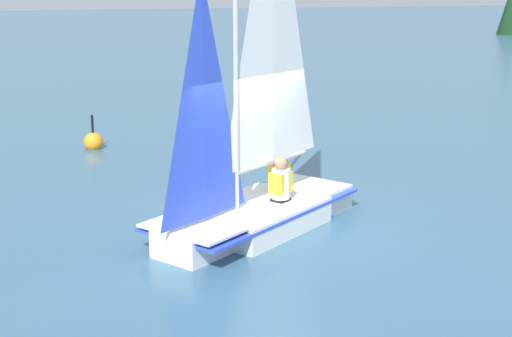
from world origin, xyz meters
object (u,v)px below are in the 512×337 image
sailboat_main (256,179)px  sailor_helm (281,189)px  buoy_marker (93,142)px  sailor_crew (279,178)px

sailboat_main → sailor_helm: sailboat_main is taller
sailboat_main → buoy_marker: bearing=-108.9°
sailor_crew → buoy_marker: (6.49, 2.15, -0.46)m
sailboat_main → sailor_helm: 0.49m
sailor_helm → sailboat_main: bearing=-28.3°
sailor_helm → sailor_crew: bearing=-141.7°
sailboat_main → buoy_marker: sailboat_main is taller
buoy_marker → sailor_crew: bearing=-161.7°
sailboat_main → sailor_helm: (0.02, -0.44, -0.22)m
sailboat_main → sailor_crew: (0.60, -0.66, -0.21)m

